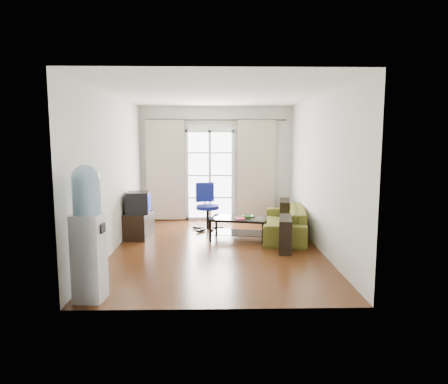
% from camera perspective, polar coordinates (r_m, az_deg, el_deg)
% --- Properties ---
extents(floor, '(5.20, 5.20, 0.00)m').
position_cam_1_polar(floor, '(7.23, -1.02, -7.97)').
color(floor, '#592F15').
rests_on(floor, ground).
extents(ceiling, '(5.20, 5.20, 0.00)m').
position_cam_1_polar(ceiling, '(7.00, -1.07, 13.83)').
color(ceiling, white).
rests_on(ceiling, wall_back).
extents(wall_back, '(3.60, 0.02, 2.70)m').
position_cam_1_polar(wall_back, '(9.58, -1.13, 4.07)').
color(wall_back, silver).
rests_on(wall_back, floor).
extents(wall_front, '(3.60, 0.02, 2.70)m').
position_cam_1_polar(wall_front, '(4.40, -0.87, -0.11)').
color(wall_front, silver).
rests_on(wall_front, floor).
extents(wall_left, '(0.02, 5.20, 2.70)m').
position_cam_1_polar(wall_left, '(7.21, -15.52, 2.63)').
color(wall_left, silver).
rests_on(wall_left, floor).
extents(wall_right, '(0.02, 5.20, 2.70)m').
position_cam_1_polar(wall_right, '(7.22, 13.40, 2.71)').
color(wall_right, silver).
rests_on(wall_right, floor).
extents(french_door, '(1.16, 0.06, 2.15)m').
position_cam_1_polar(french_door, '(9.55, -2.02, 2.40)').
color(french_door, white).
rests_on(french_door, wall_back).
extents(curtain_rod, '(3.30, 0.04, 0.04)m').
position_cam_1_polar(curtain_rod, '(9.47, -1.14, 10.26)').
color(curtain_rod, '#4C3F2D').
rests_on(curtain_rod, wall_back).
extents(curtain_left, '(0.90, 0.07, 2.35)m').
position_cam_1_polar(curtain_left, '(9.54, -8.35, 3.07)').
color(curtain_left, beige).
rests_on(curtain_left, curtain_rod).
extents(curtain_right, '(0.90, 0.07, 2.35)m').
position_cam_1_polar(curtain_right, '(9.52, 4.61, 3.12)').
color(curtain_right, beige).
rests_on(curtain_right, curtain_rod).
extents(radiator, '(0.64, 0.12, 0.64)m').
position_cam_1_polar(radiator, '(9.63, 3.66, -2.04)').
color(radiator, gray).
rests_on(radiator, floor).
extents(sofa, '(2.27, 1.44, 0.59)m').
position_cam_1_polar(sofa, '(8.10, 8.67, -4.22)').
color(sofa, brown).
rests_on(sofa, floor).
extents(coffee_table, '(1.17, 0.82, 0.43)m').
position_cam_1_polar(coffee_table, '(7.76, 2.09, -4.78)').
color(coffee_table, silver).
rests_on(coffee_table, floor).
extents(bowl, '(0.22, 0.22, 0.05)m').
position_cam_1_polar(bowl, '(7.69, 3.41, -3.55)').
color(bowl, '#378E33').
rests_on(bowl, coffee_table).
extents(book, '(0.24, 0.28, 0.02)m').
position_cam_1_polar(book, '(7.57, 1.68, -3.83)').
color(book, maroon).
rests_on(book, coffee_table).
extents(remote, '(0.16, 0.08, 0.02)m').
position_cam_1_polar(remote, '(7.76, 3.86, -3.57)').
color(remote, black).
rests_on(remote, coffee_table).
extents(tv_stand, '(0.54, 0.74, 0.50)m').
position_cam_1_polar(tv_stand, '(8.07, -12.12, -4.65)').
color(tv_stand, black).
rests_on(tv_stand, floor).
extents(crt_tv, '(0.49, 0.48, 0.42)m').
position_cam_1_polar(crt_tv, '(7.92, -12.29, -1.49)').
color(crt_tv, black).
rests_on(crt_tv, tv_stand).
extents(task_chair, '(0.84, 0.84, 1.00)m').
position_cam_1_polar(task_chair, '(8.57, -2.42, -3.47)').
color(task_chair, black).
rests_on(task_chair, floor).
extents(water_cooler, '(0.37, 0.36, 1.64)m').
position_cam_1_polar(water_cooler, '(5.02, -18.84, -5.24)').
color(water_cooler, silver).
rests_on(water_cooler, floor).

